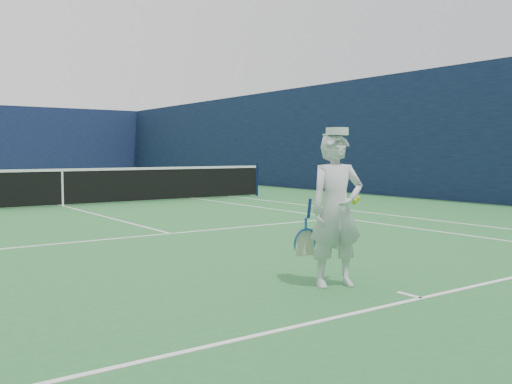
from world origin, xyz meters
TOP-DOWN VIEW (x-y plane):
  - ground at (0.00, 0.00)m, footprint 80.00×80.00m
  - court_markings at (0.00, 0.00)m, footprint 11.03×23.83m
  - windscreen_fence at (0.00, 0.00)m, footprint 20.12×36.12m
  - tennis_net at (0.00, 0.00)m, footprint 12.88×0.09m
  - tennis_player at (-0.32, -11.00)m, footprint 0.72×0.65m

SIDE VIEW (x-z plane):
  - ground at x=0.00m, z-range 0.00..0.00m
  - court_markings at x=0.00m, z-range 0.00..0.01m
  - tennis_net at x=0.00m, z-range 0.02..1.09m
  - tennis_player at x=-0.32m, z-range -0.02..1.69m
  - windscreen_fence at x=0.00m, z-range 0.00..4.00m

